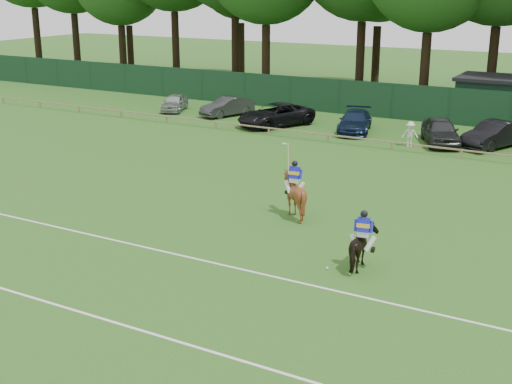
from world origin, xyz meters
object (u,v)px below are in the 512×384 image
Objects in this scene: sedan_grey at (227,107)px; polo_ball at (327,268)px; spectator_left at (410,134)px; hatch_grey at (441,131)px; suv_black at (276,115)px; estate_black at (494,135)px; horse_dark at (362,248)px; horse_chestnut at (294,195)px; sedan_silver at (175,103)px; sedan_navy at (355,122)px.

sedan_grey reaches higher than polo_ball.
hatch_grey is at bearing 21.80° from spectator_left.
suv_black is 14.00m from estate_black.
horse_dark is at bearing 33.20° from polo_ball.
horse_chestnut reaches higher than sedan_silver.
suv_black is 11.03m from hatch_grey.
sedan_navy is at bearing -23.57° from sedan_silver.
suv_black is 1.16× the size of estate_black.
spectator_left is at bearing 16.62° from suv_black.
suv_black is 1.17× the size of hatch_grey.
polo_ball is (7.32, -21.07, -0.64)m from sedan_navy.
hatch_grey is 50.98× the size of polo_ball.
horse_dark is 28.02m from sedan_grey.
suv_black reaches higher than sedan_navy.
horse_chestnut reaches higher than estate_black.
suv_black is at bearing -65.73° from horse_chestnut.
sedan_grey is at bearing -172.50° from suv_black.
polo_ball is (-1.31, -21.08, -0.72)m from estate_black.
sedan_navy is at bearing -82.66° from horse_chestnut.
horse_chestnut reaches higher than polo_ball.
horse_chestnut is at bearing -82.67° from estate_black.
sedan_navy is at bearing 148.35° from hatch_grey.
horse_chestnut is 14.61m from spectator_left.
horse_dark is at bearing -67.88° from estate_black.
horse_chestnut is 0.51× the size of sedan_silver.
sedan_grey is at bearing -59.19° from horse_dark.
horse_dark is 18.75m from spectator_left.
estate_black is (18.71, -0.72, 0.09)m from sedan_grey.
horse_chestnut is at bearing -30.96° from sedan_grey.
estate_black reaches higher than suv_black.
polo_ball is at bearing 23.05° from horse_dark.
suv_black is at bearing -29.33° from sedan_silver.
sedan_navy is 1.03× the size of hatch_grey.
hatch_grey reaches higher than horse_dark.
sedan_silver is at bearing 151.63° from hatch_grey.
suv_black reaches higher than spectator_left.
horse_chestnut is 0.45× the size of sedan_grey.
hatch_grey is 3.03m from estate_black.
polo_ball is at bearing -86.51° from sedan_navy.
sedan_grey is 0.89× the size of hatch_grey.
sedan_silver is 23.20m from estate_black.
sedan_grey is at bearing 128.58° from polo_ball.
sedan_silver is at bearing 135.35° from polo_ball.
sedan_grey is 27.90m from polo_ball.
horse_chestnut is 22.37m from sedan_grey.
estate_black reaches higher than sedan_grey.
estate_black is (2.96, 0.69, -0.02)m from hatch_grey.
spectator_left reaches higher than polo_ball.
estate_black is at bearing -111.56° from horse_chestnut.
suv_black is at bearing 172.13° from sedan_navy.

